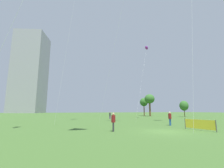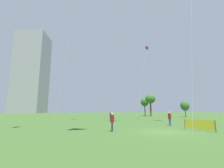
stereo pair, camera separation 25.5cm
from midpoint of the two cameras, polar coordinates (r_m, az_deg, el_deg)
The scene contains 10 objects.
ground at distance 16.42m, azimuth 18.28°, elevation -16.24°, with size 280.00×280.00×0.00m, color #3D6028.
person_standing_0 at distance 23.11m, azimuth 20.10°, elevation -11.43°, with size 0.41×0.41×1.84m.
person_standing_1 at distance 15.72m, azimuth 0.01°, elevation -13.25°, with size 0.40×0.40×1.79m.
person_standing_2 at distance 37.57m, azimuth -0.96°, elevation -11.27°, with size 0.36×0.36×1.63m.
kite_flying_7 at distance 42.42m, azimuth 12.34°, elevation 12.77°, with size 7.93×7.58×18.53m.
park_tree_0 at distance 55.58m, azimuth 24.69°, elevation -7.25°, with size 2.74×2.74×5.08m.
park_tree_1 at distance 61.10m, azimuth 11.45°, elevation -6.55°, with size 2.97×2.97×6.76m.
park_tree_2 at distance 57.35m, azimuth 13.44°, elevation -5.43°, with size 3.51×3.51×7.74m.
distant_highrise_0 at distance 148.46m, azimuth -27.74°, elevation 3.74°, with size 22.37×22.81×66.99m, color #939399.
event_banner at distance 18.80m, azimuth 28.95°, elevation -12.77°, with size 0.67×3.31×1.14m.
Camera 1 is at (-9.69, -13.15, 2.02)m, focal length 25.00 mm.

